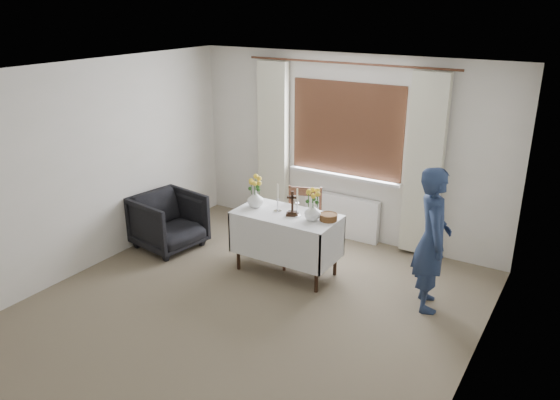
{
  "coord_description": "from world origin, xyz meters",
  "views": [
    {
      "loc": [
        2.95,
        -4.03,
        3.13
      ],
      "look_at": [
        -0.06,
        0.89,
        1.01
      ],
      "focal_mm": 35.0,
      "sensor_mm": 36.0,
      "label": 1
    }
  ],
  "objects_px": {
    "wooden_cross": "(292,203)",
    "flower_vase_right": "(313,212)",
    "flower_vase_left": "(255,199)",
    "wooden_chair": "(302,229)",
    "person": "(432,239)",
    "altar_table": "(286,243)",
    "armchair": "(169,221)"
  },
  "relations": [
    {
      "from": "wooden_cross",
      "to": "flower_vase_right",
      "type": "distance_m",
      "value": 0.27
    },
    {
      "from": "flower_vase_left",
      "to": "wooden_chair",
      "type": "bearing_deg",
      "value": 27.08
    },
    {
      "from": "wooden_chair",
      "to": "flower_vase_right",
      "type": "height_order",
      "value": "wooden_chair"
    },
    {
      "from": "person",
      "to": "wooden_cross",
      "type": "xyz_separation_m",
      "value": [
        -1.61,
        -0.13,
        0.13
      ]
    },
    {
      "from": "wooden_chair",
      "to": "person",
      "type": "distance_m",
      "value": 1.66
    },
    {
      "from": "flower_vase_left",
      "to": "flower_vase_right",
      "type": "bearing_deg",
      "value": -0.78
    },
    {
      "from": "altar_table",
      "to": "wooden_chair",
      "type": "bearing_deg",
      "value": 75.59
    },
    {
      "from": "person",
      "to": "flower_vase_right",
      "type": "height_order",
      "value": "person"
    },
    {
      "from": "person",
      "to": "wooden_cross",
      "type": "distance_m",
      "value": 1.62
    },
    {
      "from": "altar_table",
      "to": "person",
      "type": "distance_m",
      "value": 1.75
    },
    {
      "from": "altar_table",
      "to": "flower_vase_right",
      "type": "xyz_separation_m",
      "value": [
        0.35,
        -0.0,
        0.48
      ]
    },
    {
      "from": "person",
      "to": "wooden_cross",
      "type": "relative_size",
      "value": 5.26
    },
    {
      "from": "armchair",
      "to": "flower_vase_left",
      "type": "relative_size",
      "value": 3.93
    },
    {
      "from": "wooden_chair",
      "to": "person",
      "type": "xyz_separation_m",
      "value": [
        1.62,
        -0.14,
        0.3
      ]
    },
    {
      "from": "altar_table",
      "to": "flower_vase_left",
      "type": "distance_m",
      "value": 0.66
    },
    {
      "from": "altar_table",
      "to": "armchair",
      "type": "distance_m",
      "value": 1.71
    },
    {
      "from": "wooden_chair",
      "to": "wooden_cross",
      "type": "bearing_deg",
      "value": -108.36
    },
    {
      "from": "armchair",
      "to": "wooden_chair",
      "type": "bearing_deg",
      "value": -66.28
    },
    {
      "from": "person",
      "to": "wooden_cross",
      "type": "height_order",
      "value": "person"
    },
    {
      "from": "armchair",
      "to": "flower_vase_left",
      "type": "xyz_separation_m",
      "value": [
        1.26,
        0.21,
        0.5
      ]
    },
    {
      "from": "altar_table",
      "to": "flower_vase_left",
      "type": "bearing_deg",
      "value": 178.95
    },
    {
      "from": "wooden_chair",
      "to": "wooden_cross",
      "type": "xyz_separation_m",
      "value": [
        0.01,
        -0.27,
        0.42
      ]
    },
    {
      "from": "flower_vase_right",
      "to": "altar_table",
      "type": "bearing_deg",
      "value": 179.57
    },
    {
      "from": "armchair",
      "to": "person",
      "type": "distance_m",
      "value": 3.43
    },
    {
      "from": "altar_table",
      "to": "armchair",
      "type": "relative_size",
      "value": 1.53
    },
    {
      "from": "armchair",
      "to": "flower_vase_left",
      "type": "distance_m",
      "value": 1.37
    },
    {
      "from": "altar_table",
      "to": "person",
      "type": "bearing_deg",
      "value": 4.34
    },
    {
      "from": "flower_vase_right",
      "to": "wooden_cross",
      "type": "bearing_deg",
      "value": 179.83
    },
    {
      "from": "armchair",
      "to": "wooden_cross",
      "type": "distance_m",
      "value": 1.87
    },
    {
      "from": "wooden_chair",
      "to": "flower_vase_left",
      "type": "bearing_deg",
      "value": -173.64
    },
    {
      "from": "armchair",
      "to": "flower_vase_right",
      "type": "relative_size",
      "value": 4.04
    },
    {
      "from": "armchair",
      "to": "flower_vase_right",
      "type": "distance_m",
      "value": 2.11
    }
  ]
}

